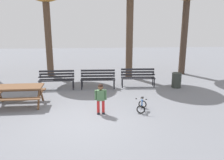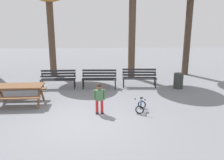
% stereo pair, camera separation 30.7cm
% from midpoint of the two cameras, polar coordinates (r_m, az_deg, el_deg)
% --- Properties ---
extents(ground, '(36.00, 36.00, 0.00)m').
position_cam_midpoint_polar(ground, '(7.88, -5.93, -9.72)').
color(ground, slate).
extents(picnic_table, '(1.84, 1.39, 0.79)m').
position_cam_midpoint_polar(picnic_table, '(9.63, -20.47, -2.19)').
color(picnic_table, brown).
rests_on(picnic_table, ground).
extents(park_bench_far_left, '(1.61, 0.50, 0.85)m').
position_cam_midpoint_polar(park_bench_far_left, '(11.34, -11.94, 0.57)').
color(park_bench_far_left, '#232328').
rests_on(park_bench_far_left, ground).
extents(park_bench_left, '(1.61, 0.50, 0.85)m').
position_cam_midpoint_polar(park_bench_left, '(11.18, -2.27, 0.68)').
color(park_bench_left, '#232328').
rests_on(park_bench_left, ground).
extents(park_bench_right, '(1.62, 0.53, 0.85)m').
position_cam_midpoint_polar(park_bench_right, '(11.44, 7.30, 0.91)').
color(park_bench_right, '#232328').
rests_on(park_bench_right, ground).
extents(child_standing, '(0.41, 0.18, 1.08)m').
position_cam_midpoint_polar(child_standing, '(8.18, -1.96, -3.90)').
color(child_standing, red).
rests_on(child_standing, ground).
extents(kids_bicycle, '(0.50, 0.62, 0.54)m').
position_cam_midpoint_polar(kids_bicycle, '(8.61, 7.90, -6.12)').
color(kids_bicycle, black).
rests_on(kids_bicycle, ground).
extents(trash_bin, '(0.44, 0.44, 0.70)m').
position_cam_midpoint_polar(trash_bin, '(11.62, 16.28, -0.18)').
color(trash_bin, '#2D332D').
rests_on(trash_bin, ground).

